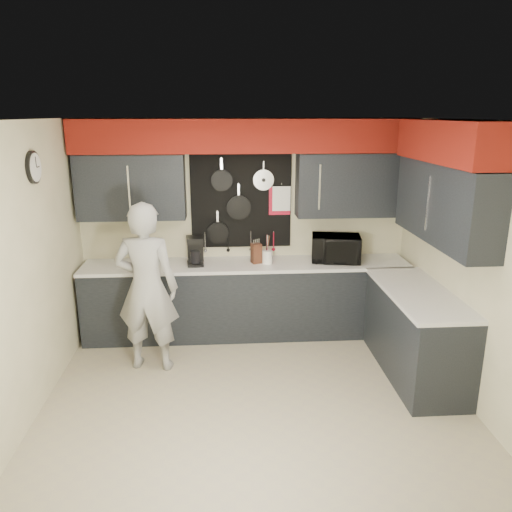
{
  "coord_description": "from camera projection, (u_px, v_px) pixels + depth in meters",
  "views": [
    {
      "loc": [
        -0.28,
        -4.28,
        2.65
      ],
      "look_at": [
        0.05,
        0.5,
        1.28
      ],
      "focal_mm": 35.0,
      "sensor_mm": 36.0,
      "label": 1
    }
  ],
  "objects": [
    {
      "name": "ground",
      "position": [
        255.0,
        396.0,
        4.85
      ],
      "size": [
        4.0,
        4.0,
        0.0
      ],
      "primitive_type": "plane",
      "color": "tan",
      "rests_on": "ground"
    },
    {
      "name": "back_wall_assembly",
      "position": [
        246.0,
        170.0,
        5.83
      ],
      "size": [
        4.0,
        0.36,
        2.6
      ],
      "color": "beige",
      "rests_on": "ground"
    },
    {
      "name": "right_wall_assembly",
      "position": [
        449.0,
        191.0,
        4.69
      ],
      "size": [
        0.36,
        3.5,
        2.6
      ],
      "color": "beige",
      "rests_on": "ground"
    },
    {
      "name": "left_wall_assembly",
      "position": [
        28.0,
        269.0,
        4.37
      ],
      "size": [
        0.05,
        3.5,
        2.6
      ],
      "color": "beige",
      "rests_on": "ground"
    },
    {
      "name": "base_cabinets",
      "position": [
        290.0,
        308.0,
        5.84
      ],
      "size": [
        3.95,
        2.2,
        0.92
      ],
      "color": "black",
      "rests_on": "ground"
    },
    {
      "name": "microwave",
      "position": [
        336.0,
        248.0,
        6.02
      ],
      "size": [
        0.63,
        0.48,
        0.32
      ],
      "primitive_type": "imported",
      "rotation": [
        0.0,
        0.0,
        -0.17
      ],
      "color": "black",
      "rests_on": "base_cabinets"
    },
    {
      "name": "knife_block",
      "position": [
        256.0,
        253.0,
        5.96
      ],
      "size": [
        0.14,
        0.14,
        0.24
      ],
      "primitive_type": "cube",
      "rotation": [
        0.0,
        0.0,
        0.32
      ],
      "color": "#3E1E13",
      "rests_on": "base_cabinets"
    },
    {
      "name": "utensil_crock",
      "position": [
        267.0,
        257.0,
        5.95
      ],
      "size": [
        0.12,
        0.12,
        0.16
      ],
      "primitive_type": "cylinder",
      "color": "white",
      "rests_on": "base_cabinets"
    },
    {
      "name": "coffee_maker",
      "position": [
        195.0,
        250.0,
        5.88
      ],
      "size": [
        0.21,
        0.25,
        0.34
      ],
      "rotation": [
        0.0,
        0.0,
        0.1
      ],
      "color": "black",
      "rests_on": "base_cabinets"
    },
    {
      "name": "person",
      "position": [
        147.0,
        288.0,
        5.18
      ],
      "size": [
        0.72,
        0.53,
        1.81
      ],
      "primitive_type": "imported",
      "rotation": [
        0.0,
        0.0,
        2.99
      ],
      "color": "#989896",
      "rests_on": "ground"
    }
  ]
}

